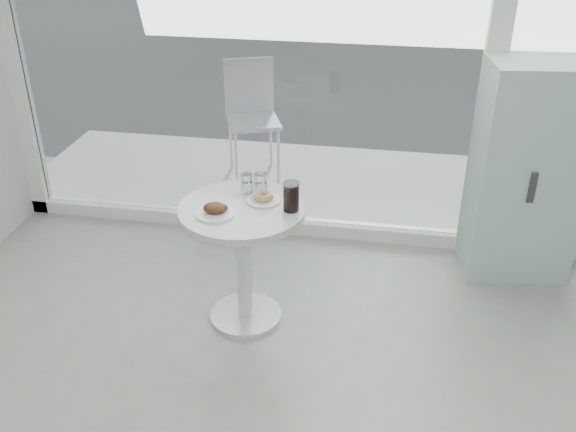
% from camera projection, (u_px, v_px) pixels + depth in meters
% --- Properties ---
extents(room_shell, '(6.00, 6.00, 6.00)m').
position_uv_depth(room_shell, '(141.00, 339.00, 0.85)').
color(room_shell, silver).
rests_on(room_shell, ground).
extents(storefront, '(5.00, 0.14, 3.00)m').
position_uv_depth(storefront, '(367.00, 1.00, 4.01)').
color(storefront, white).
rests_on(storefront, ground).
extents(main_table, '(0.72, 0.72, 0.77)m').
position_uv_depth(main_table, '(243.00, 241.00, 3.70)').
color(main_table, white).
rests_on(main_table, ground).
extents(patio_deck, '(5.60, 1.60, 0.05)m').
position_uv_depth(patio_deck, '(353.00, 186.00, 5.52)').
color(patio_deck, silver).
rests_on(patio_deck, ground).
extents(mint_cabinet, '(0.72, 0.52, 1.44)m').
position_uv_depth(mint_cabinet, '(527.00, 172.00, 4.13)').
color(mint_cabinet, '#9EC9B3').
rests_on(mint_cabinet, ground).
extents(patio_chair, '(0.55, 0.55, 0.98)m').
position_uv_depth(patio_chair, '(252.00, 111.00, 5.49)').
color(patio_chair, white).
rests_on(patio_chair, patio_deck).
extents(plate_fritter, '(0.22, 0.22, 0.07)m').
position_uv_depth(plate_fritter, '(216.00, 210.00, 3.51)').
color(plate_fritter, white).
rests_on(plate_fritter, main_table).
extents(plate_donut, '(0.20, 0.20, 0.05)m').
position_uv_depth(plate_donut, '(263.00, 198.00, 3.65)').
color(plate_donut, white).
rests_on(plate_donut, main_table).
extents(water_tumbler_a, '(0.07, 0.07, 0.11)m').
position_uv_depth(water_tumbler_a, '(247.00, 184.00, 3.74)').
color(water_tumbler_a, white).
rests_on(water_tumbler_a, main_table).
extents(water_tumbler_b, '(0.08, 0.08, 0.13)m').
position_uv_depth(water_tumbler_b, '(261.00, 185.00, 3.72)').
color(water_tumbler_b, white).
rests_on(water_tumbler_b, main_table).
extents(cola_glass, '(0.09, 0.09, 0.17)m').
position_uv_depth(cola_glass, '(291.00, 197.00, 3.53)').
color(cola_glass, white).
rests_on(cola_glass, main_table).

